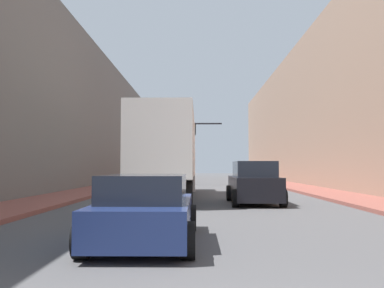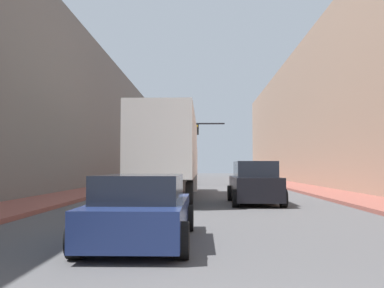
{
  "view_description": "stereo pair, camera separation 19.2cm",
  "coord_description": "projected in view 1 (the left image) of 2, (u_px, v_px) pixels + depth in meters",
  "views": [
    {
      "loc": [
        -0.3,
        -2.76,
        1.56
      ],
      "look_at": [
        -0.54,
        13.41,
        2.42
      ],
      "focal_mm": 40.0,
      "sensor_mm": 36.0,
      "label": 1
    },
    {
      "loc": [
        -0.11,
        -2.76,
        1.56
      ],
      "look_at": [
        -0.54,
        13.41,
        2.42
      ],
      "focal_mm": 40.0,
      "sensor_mm": 36.0,
      "label": 2
    }
  ],
  "objects": [
    {
      "name": "traffic_signal_gantry",
      "position": [
        161.0,
        139.0,
        36.82
      ],
      "size": [
        7.26,
        0.35,
        5.57
      ],
      "color": "black",
      "rests_on": "ground"
    },
    {
      "name": "building_right",
      "position": [
        349.0,
        107.0,
        32.79
      ],
      "size": [
        6.0,
        80.0,
        12.31
      ],
      "color": "#997A66",
      "rests_on": "ground"
    },
    {
      "name": "suv_car",
      "position": [
        254.0,
        184.0,
        18.04
      ],
      "size": [
        2.08,
        4.49,
        1.79
      ],
      "color": "black",
      "rests_on": "ground"
    },
    {
      "name": "sedan_car",
      "position": [
        146.0,
        210.0,
        8.81
      ],
      "size": [
        2.05,
        4.46,
        1.4
      ],
      "color": "navy",
      "rests_on": "ground"
    },
    {
      "name": "semi_truck",
      "position": [
        169.0,
        152.0,
        22.11
      ],
      "size": [
        2.57,
        14.12,
        4.04
      ],
      "color": "silver",
      "rests_on": "ground"
    },
    {
      "name": "sidewalk_left",
      "position": [
        112.0,
        186.0,
        32.73
      ],
      "size": [
        2.72,
        80.0,
        0.15
      ],
      "color": "brown",
      "rests_on": "ground"
    },
    {
      "name": "building_left",
      "position": [
        56.0,
        115.0,
        33.09
      ],
      "size": [
        6.0,
        80.0,
        11.19
      ],
      "color": "#66605B",
      "rests_on": "ground"
    },
    {
      "name": "sidewalk_right",
      "position": [
        293.0,
        186.0,
        32.53
      ],
      "size": [
        2.72,
        80.0,
        0.15
      ],
      "color": "brown",
      "rests_on": "ground"
    }
  ]
}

